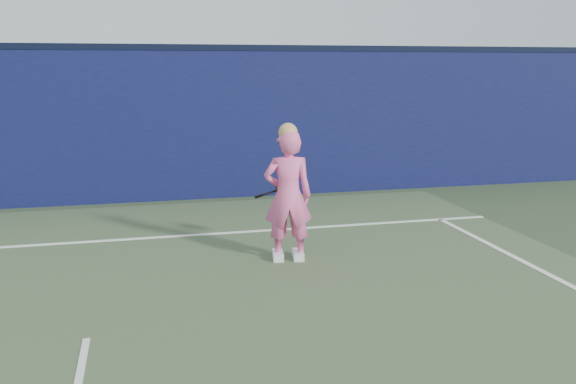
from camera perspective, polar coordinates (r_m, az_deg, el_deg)
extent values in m
cube|color=#0D0F39|center=(10.57, -16.47, 5.81)|extent=(24.00, 0.40, 2.50)
cube|color=black|center=(10.53, -16.89, 12.86)|extent=(24.00, 0.42, 0.10)
imported|color=pink|center=(7.08, 0.00, -0.38)|extent=(0.61, 0.45, 1.54)
sphere|color=tan|center=(6.96, 0.00, 5.59)|extent=(0.22, 0.22, 0.22)
cube|color=white|center=(7.27, 0.95, -5.91)|extent=(0.16, 0.29, 0.10)
cube|color=white|center=(7.25, -0.95, -5.96)|extent=(0.16, 0.29, 0.10)
torus|color=black|center=(7.52, -0.20, 0.37)|extent=(0.29, 0.12, 0.28)
torus|color=yellow|center=(7.52, -0.20, 0.37)|extent=(0.23, 0.09, 0.23)
cylinder|color=beige|center=(7.52, -0.20, 0.37)|extent=(0.23, 0.08, 0.23)
cylinder|color=black|center=(7.51, -1.81, -0.09)|extent=(0.26, 0.05, 0.09)
cylinder|color=black|center=(7.51, -2.72, -0.39)|extent=(0.12, 0.04, 0.06)
cube|color=white|center=(8.34, -16.75, -4.38)|extent=(11.00, 0.08, 0.01)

